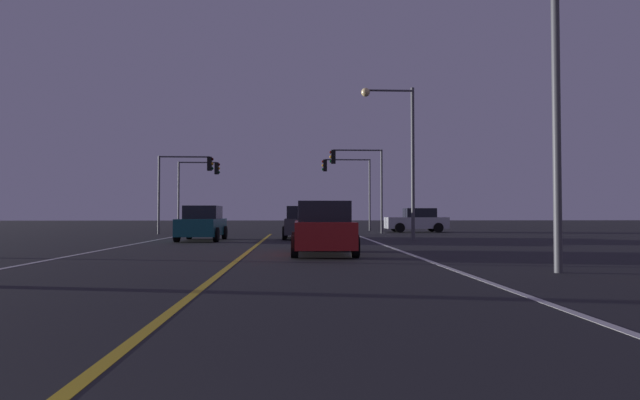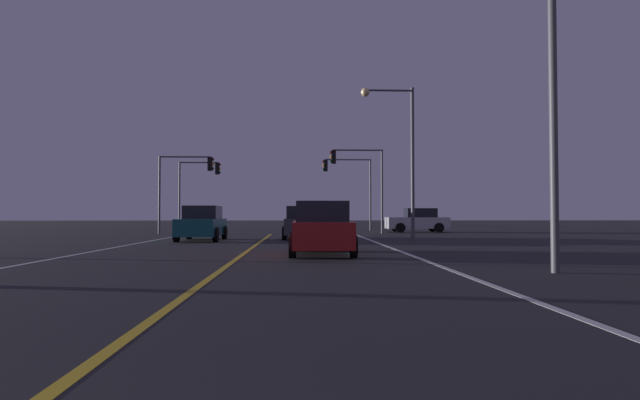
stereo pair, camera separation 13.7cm
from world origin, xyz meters
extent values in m
cube|color=silver|center=(5.33, 13.55, 0.00)|extent=(0.16, 39.10, 0.01)
cube|color=silver|center=(-5.33, 13.55, 0.00)|extent=(0.16, 39.10, 0.01)
cube|color=gold|center=(0.00, 13.55, 0.00)|extent=(0.16, 39.10, 0.01)
cylinder|color=black|center=(-2.05, 23.91, 0.34)|extent=(0.22, 0.68, 0.68)
cylinder|color=black|center=(-3.85, 23.91, 0.34)|extent=(0.22, 0.68, 0.68)
cylinder|color=black|center=(-2.05, 26.61, 0.34)|extent=(0.22, 0.68, 0.68)
cylinder|color=black|center=(-3.85, 26.61, 0.34)|extent=(0.22, 0.68, 0.68)
cube|color=#145156|center=(-2.95, 25.26, 0.66)|extent=(1.80, 4.30, 0.80)
cube|color=black|center=(-2.95, 25.51, 1.38)|extent=(1.60, 2.10, 0.64)
cube|color=red|center=(-2.35, 27.36, 0.76)|extent=(0.24, 0.08, 0.16)
cube|color=red|center=(-3.55, 27.36, 0.76)|extent=(0.24, 0.08, 0.16)
cylinder|color=black|center=(8.80, 35.11, 0.34)|extent=(0.68, 0.22, 0.68)
cylinder|color=black|center=(8.80, 36.91, 0.34)|extent=(0.68, 0.22, 0.68)
cylinder|color=black|center=(11.50, 35.11, 0.34)|extent=(0.68, 0.22, 0.68)
cylinder|color=black|center=(11.50, 36.91, 0.34)|extent=(0.68, 0.22, 0.68)
cube|color=#B7BABF|center=(10.15, 36.01, 0.66)|extent=(4.30, 1.80, 0.80)
cube|color=black|center=(10.40, 36.01, 1.38)|extent=(2.10, 1.60, 0.64)
cube|color=red|center=(12.25, 35.41, 0.76)|extent=(0.08, 0.24, 0.16)
cube|color=red|center=(12.25, 36.61, 0.76)|extent=(0.08, 0.24, 0.16)
cylinder|color=black|center=(1.06, 28.31, 0.34)|extent=(0.22, 0.68, 0.68)
cylinder|color=black|center=(2.86, 28.31, 0.34)|extent=(0.22, 0.68, 0.68)
cylinder|color=black|center=(1.06, 25.61, 0.34)|extent=(0.22, 0.68, 0.68)
cylinder|color=black|center=(2.86, 25.61, 0.34)|extent=(0.22, 0.68, 0.68)
cube|color=#38383D|center=(1.96, 26.96, 0.66)|extent=(1.80, 4.30, 0.80)
cube|color=black|center=(1.96, 26.71, 1.38)|extent=(1.60, 2.10, 0.64)
cube|color=red|center=(1.36, 24.86, 0.76)|extent=(0.24, 0.08, 0.16)
cube|color=red|center=(2.56, 24.86, 0.76)|extent=(0.24, 0.08, 0.16)
cylinder|color=black|center=(1.61, 18.00, 0.34)|extent=(0.22, 0.68, 0.68)
cylinder|color=black|center=(3.41, 18.00, 0.34)|extent=(0.22, 0.68, 0.68)
cylinder|color=black|center=(1.61, 15.30, 0.34)|extent=(0.22, 0.68, 0.68)
cylinder|color=black|center=(3.41, 15.30, 0.34)|extent=(0.22, 0.68, 0.68)
cube|color=maroon|center=(2.51, 16.65, 0.66)|extent=(1.80, 4.30, 0.80)
cube|color=black|center=(2.51, 16.40, 1.38)|extent=(1.60, 2.10, 0.64)
cube|color=red|center=(1.91, 14.55, 0.76)|extent=(0.24, 0.08, 0.16)
cube|color=red|center=(3.11, 14.55, 0.76)|extent=(0.24, 0.08, 0.16)
cylinder|color=#4C4C51|center=(7.29, 33.60, 2.79)|extent=(0.14, 0.14, 5.57)
cylinder|color=#4C4C51|center=(5.68, 33.60, 5.52)|extent=(3.21, 0.10, 0.10)
cube|color=black|center=(4.08, 33.60, 5.07)|extent=(0.28, 0.36, 0.90)
sphere|color=#3A0605|center=(3.92, 33.60, 5.37)|extent=(0.20, 0.20, 0.20)
sphere|color=orange|center=(3.92, 33.60, 5.07)|extent=(0.20, 0.20, 0.20)
sphere|color=#063816|center=(3.92, 33.60, 4.77)|extent=(0.20, 0.20, 0.20)
cylinder|color=#4C4C51|center=(-7.29, 33.60, 2.54)|extent=(0.14, 0.14, 5.07)
cylinder|color=#4C4C51|center=(-5.66, 33.60, 5.02)|extent=(3.26, 0.10, 0.10)
cube|color=black|center=(-4.03, 33.60, 4.57)|extent=(0.28, 0.36, 0.90)
sphere|color=#3A0605|center=(-3.87, 33.60, 4.87)|extent=(0.20, 0.20, 0.20)
sphere|color=orange|center=(-3.87, 33.60, 4.57)|extent=(0.20, 0.20, 0.20)
sphere|color=#063816|center=(-3.87, 33.60, 4.27)|extent=(0.20, 0.20, 0.20)
cylinder|color=#4C4C51|center=(7.29, 39.10, 2.76)|extent=(0.14, 0.14, 5.52)
cylinder|color=#4C4C51|center=(5.56, 39.10, 5.47)|extent=(3.45, 0.10, 0.10)
cube|color=black|center=(3.84, 39.10, 5.02)|extent=(0.28, 0.36, 0.90)
sphere|color=#3A0605|center=(3.68, 39.10, 5.32)|extent=(0.20, 0.20, 0.20)
sphere|color=orange|center=(3.68, 39.10, 5.02)|extent=(0.20, 0.20, 0.20)
sphere|color=#063816|center=(3.68, 39.10, 4.72)|extent=(0.20, 0.20, 0.20)
cylinder|color=#4C4C51|center=(-7.29, 39.10, 2.63)|extent=(0.14, 0.14, 5.26)
cylinder|color=#4C4C51|center=(-5.86, 39.10, 5.21)|extent=(2.85, 0.10, 0.10)
cube|color=black|center=(-4.44, 39.10, 4.76)|extent=(0.28, 0.36, 0.90)
sphere|color=#3A0605|center=(-4.28, 39.10, 5.06)|extent=(0.20, 0.20, 0.20)
sphere|color=orange|center=(-4.28, 39.10, 4.76)|extent=(0.20, 0.20, 0.20)
sphere|color=#063816|center=(-4.28, 39.10, 4.46)|extent=(0.20, 0.20, 0.20)
cylinder|color=#4C4C51|center=(7.47, 11.27, 3.86)|extent=(0.18, 0.18, 7.72)
cylinder|color=#4C4C51|center=(7.47, 25.32, 3.82)|extent=(0.18, 0.18, 7.63)
cylinder|color=#4C4C51|center=(6.28, 25.32, 7.48)|extent=(2.37, 0.10, 0.10)
sphere|color=#F9D88C|center=(5.10, 25.32, 7.38)|extent=(0.44, 0.44, 0.44)
camera|label=1|loc=(1.67, 0.25, 1.31)|focal=28.51mm
camera|label=2|loc=(1.81, 0.25, 1.31)|focal=28.51mm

